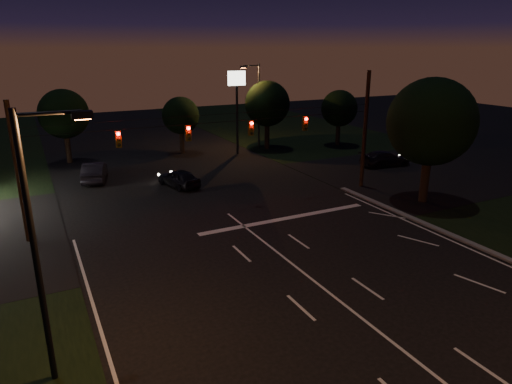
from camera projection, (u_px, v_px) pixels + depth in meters
ground at (365, 321)px, 18.52m from camera, size 140.00×140.00×0.00m
cross_street_right at (425, 172)px, 40.72m from camera, size 20.00×16.00×0.02m
stop_bar at (286, 218)px, 29.60m from camera, size 12.00×0.50×0.01m
utility_pole_right at (361, 186)px, 36.44m from camera, size 0.30×0.30×9.00m
utility_pole_left at (29, 241)px, 26.15m from camera, size 0.28×0.28×8.00m
signal_span at (221, 130)px, 29.60m from camera, size 24.00×0.40×1.56m
pole_sign_right at (237, 93)px, 45.61m from camera, size 1.80×0.30×8.40m
street_light_left at (42, 232)px, 13.82m from camera, size 2.20×0.35×9.00m
street_light_right_far at (257, 100)px, 49.00m from camera, size 2.20×0.35×9.00m
tree_right_near at (430, 123)px, 31.26m from camera, size 6.00×6.00×8.76m
tree_far_b at (64, 114)px, 42.76m from camera, size 4.60×4.60×6.98m
tree_far_c at (180, 116)px, 46.82m from camera, size 3.80×3.80×5.86m
tree_far_d at (267, 104)px, 48.72m from camera, size 4.80×4.80×7.30m
tree_far_e at (339, 109)px, 50.64m from camera, size 4.00×4.00×6.18m
car_oncoming_a at (179, 178)px, 36.19m from camera, size 2.80×4.48×1.42m
car_oncoming_b at (94, 172)px, 37.79m from camera, size 2.76×5.04×1.57m
car_cross at (385, 159)px, 42.52m from camera, size 5.08×2.57×1.41m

